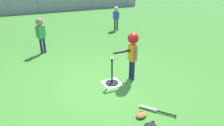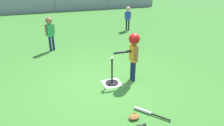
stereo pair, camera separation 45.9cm
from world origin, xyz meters
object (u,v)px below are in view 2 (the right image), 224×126
baseball_on_tee (112,58)px  batter_child (134,48)px  fielder_near_right (50,29)px  glove_by_plate (134,117)px  batting_tee (112,80)px  fielder_near_left (128,15)px  spare_bat_silver (146,112)px

baseball_on_tee → batter_child: size_ratio=0.06×
fielder_near_right → glove_by_plate: size_ratio=4.76×
batting_tee → fielder_near_left: bearing=61.7°
batting_tee → fielder_near_right: 3.26m
batter_child → spare_bat_silver: bearing=-103.8°
fielder_near_left → spare_bat_silver: 6.40m
batter_child → glove_by_plate: (-0.61, -1.38, -0.84)m
fielder_near_left → glove_by_plate: size_ratio=4.55×
batting_tee → baseball_on_tee: (0.00, 0.00, 0.58)m
fielder_near_left → fielder_near_right: 4.03m
fielder_near_left → glove_by_plate: fielder_near_left is taller
batter_child → fielder_near_left: size_ratio=1.09×
fielder_near_left → spare_bat_silver: size_ratio=1.85×
batting_tee → glove_by_plate: batting_tee is taller
batting_tee → baseball_on_tee: bearing=90.0°
fielder_near_right → glove_by_plate: bearing=-75.6°
batting_tee → batter_child: 0.95m
batter_child → baseball_on_tee: bearing=178.6°
fielder_near_right → spare_bat_silver: 4.57m
glove_by_plate → fielder_near_left: bearing=67.0°
baseball_on_tee → glove_by_plate: size_ratio=0.30×
batter_child → batting_tee: bearing=178.6°
glove_by_plate → batter_child: bearing=66.0°
baseball_on_tee → batter_child: bearing=-1.4°
fielder_near_right → batter_child: bearing=-59.8°
fielder_near_right → batting_tee: bearing=-68.2°
batting_tee → fielder_near_right: (-1.18, 2.96, 0.66)m
fielder_near_right → spare_bat_silver: (1.41, -4.29, -0.73)m
batting_tee → fielder_near_right: fielder_near_right is taller
baseball_on_tee → glove_by_plate: 1.53m
fielder_near_right → spare_bat_silver: fielder_near_right is taller
baseball_on_tee → fielder_near_right: size_ratio=0.06×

